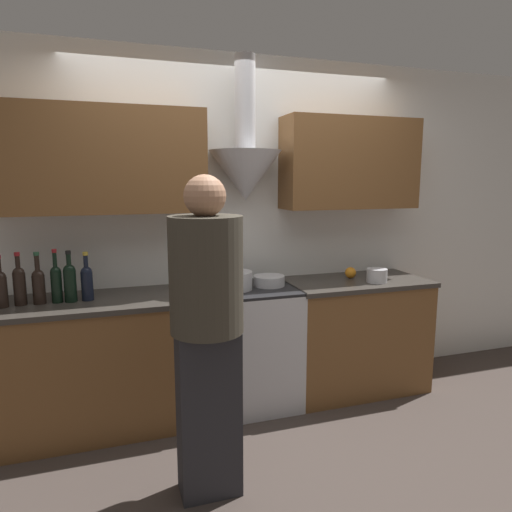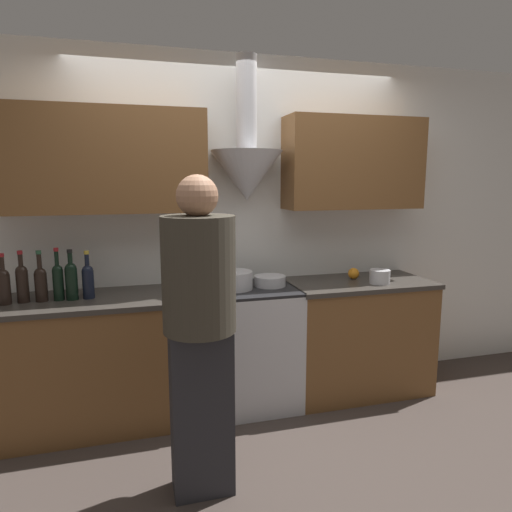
% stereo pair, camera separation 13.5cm
% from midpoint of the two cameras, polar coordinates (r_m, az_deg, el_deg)
% --- Properties ---
extents(ground_plane, '(12.00, 12.00, 0.00)m').
position_cam_midpoint_polar(ground_plane, '(3.40, 2.23, -20.03)').
color(ground_plane, '#423833').
extents(wall_back, '(8.40, 0.53, 2.60)m').
position_cam_midpoint_polar(wall_back, '(3.51, -1.34, 6.12)').
color(wall_back, white).
rests_on(wall_back, ground_plane).
extents(counter_left, '(1.42, 0.62, 0.90)m').
position_cam_midpoint_polar(counter_left, '(3.35, -16.49, -12.33)').
color(counter_left, brown).
rests_on(counter_left, ground_plane).
extents(counter_right, '(1.12, 0.62, 0.90)m').
position_cam_midpoint_polar(counter_right, '(3.79, 13.43, -9.62)').
color(counter_right, brown).
rests_on(counter_right, ground_plane).
extents(stove_range, '(0.63, 0.60, 0.90)m').
position_cam_midpoint_polar(stove_range, '(3.48, 0.68, -11.09)').
color(stove_range, silver).
rests_on(stove_range, ground_plane).
extents(wine_bottle_0, '(0.08, 0.08, 0.33)m').
position_cam_midpoint_polar(wine_bottle_0, '(3.25, -27.97, -3.15)').
color(wine_bottle_0, black).
rests_on(wine_bottle_0, counter_left).
extents(wine_bottle_1, '(0.07, 0.07, 0.34)m').
position_cam_midpoint_polar(wine_bottle_1, '(3.25, -26.14, -2.88)').
color(wine_bottle_1, black).
rests_on(wine_bottle_1, counter_left).
extents(wine_bottle_2, '(0.08, 0.08, 0.33)m').
position_cam_midpoint_polar(wine_bottle_2, '(3.23, -24.23, -2.98)').
color(wine_bottle_2, black).
rests_on(wine_bottle_2, counter_left).
extents(wine_bottle_3, '(0.07, 0.07, 0.35)m').
position_cam_midpoint_polar(wine_bottle_3, '(3.21, -22.41, -2.78)').
color(wine_bottle_3, black).
rests_on(wine_bottle_3, counter_left).
extents(wine_bottle_4, '(0.08, 0.08, 0.33)m').
position_cam_midpoint_polar(wine_bottle_4, '(3.19, -20.97, -2.70)').
color(wine_bottle_4, black).
rests_on(wine_bottle_4, counter_left).
extents(wine_bottle_5, '(0.08, 0.08, 0.32)m').
position_cam_midpoint_polar(wine_bottle_5, '(3.19, -19.13, -2.79)').
color(wine_bottle_5, black).
rests_on(wine_bottle_5, counter_left).
extents(stock_pot, '(0.27, 0.27, 0.13)m').
position_cam_midpoint_polar(stock_pot, '(3.29, -1.62, -3.04)').
color(stock_pot, silver).
rests_on(stock_pot, stove_range).
extents(mixing_bowl, '(0.23, 0.23, 0.08)m').
position_cam_midpoint_polar(mixing_bowl, '(3.39, 2.90, -3.12)').
color(mixing_bowl, silver).
rests_on(mixing_bowl, stove_range).
extents(orange_fruit, '(0.09, 0.09, 0.09)m').
position_cam_midpoint_polar(orange_fruit, '(3.72, 13.12, -2.14)').
color(orange_fruit, orange).
rests_on(orange_fruit, counter_right).
extents(saucepan, '(0.16, 0.16, 0.10)m').
position_cam_midpoint_polar(saucepan, '(3.61, 16.25, -2.49)').
color(saucepan, silver).
rests_on(saucepan, counter_right).
extents(person_foreground_left, '(0.38, 0.38, 1.70)m').
position_cam_midpoint_polar(person_foreground_left, '(2.38, -5.41, -8.63)').
color(person_foreground_left, '#28282D').
rests_on(person_foreground_left, ground_plane).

